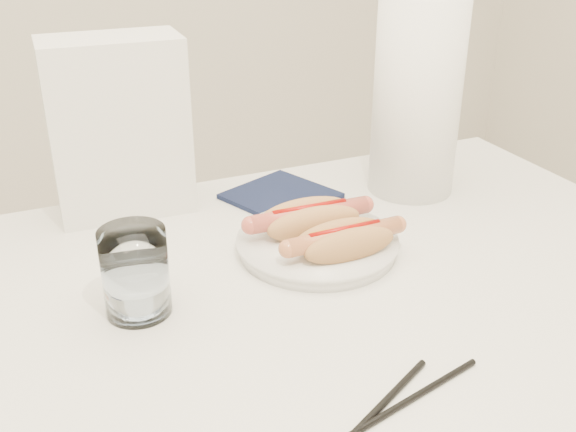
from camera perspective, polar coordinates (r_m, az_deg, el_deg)
name	(u,v)px	position (r m, az deg, el deg)	size (l,w,h in m)	color
table	(263,365)	(0.77, -2.15, -12.56)	(1.20, 0.80, 0.75)	white
plate	(317,246)	(0.87, 2.50, -2.56)	(0.20, 0.20, 0.02)	white
hotdog_left	(309,219)	(0.87, 1.84, -0.29)	(0.16, 0.07, 0.04)	tan
hotdog_right	(344,241)	(0.82, 4.81, -2.12)	(0.15, 0.06, 0.04)	#BC8249
water_glass	(135,272)	(0.75, -12.83, -4.68)	(0.07, 0.07, 0.10)	white
chopstick_near	(362,425)	(0.61, 6.35, -17.22)	(0.01, 0.01, 0.22)	black
chopstick_far	(402,404)	(0.64, 9.65, -15.50)	(0.01, 0.01, 0.20)	black
napkin_box	(118,127)	(0.97, -14.21, 7.33)	(0.19, 0.10, 0.25)	white
navy_napkin	(281,196)	(1.02, -0.62, 1.71)	(0.14, 0.14, 0.01)	#101733
paper_towel_roll	(417,98)	(1.03, 10.89, 9.81)	(0.13, 0.13, 0.29)	white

